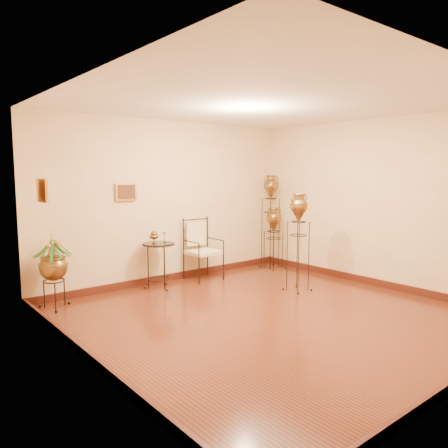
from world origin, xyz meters
TOP-DOWN VIEW (x-y plane):
  - ground at (0.00, 0.00)m, footprint 5.00×5.00m
  - room_shell at (-0.01, 0.01)m, footprint 5.02×5.02m
  - amphora_tall at (2.15, 2.15)m, footprint 0.39×0.39m
  - amphora_mid at (1.22, 0.60)m, footprint 0.44×0.44m
  - amphora_short at (2.11, 2.02)m, footprint 0.41×0.41m
  - planter_urn at (-2.15, 2.15)m, footprint 0.79×0.79m
  - armchair at (0.47, 2.15)m, footprint 0.62×0.58m
  - side_table at (-0.45, 2.15)m, footprint 0.60×0.60m

SIDE VIEW (x-z plane):
  - ground at x=0.00m, z-range 0.00..0.00m
  - side_table at x=-0.45m, z-range -0.08..0.87m
  - armchair at x=0.47m, z-range 0.00..1.09m
  - amphora_short at x=2.11m, z-range 0.00..1.24m
  - planter_urn at x=-2.15m, z-range 0.07..1.21m
  - amphora_mid at x=1.22m, z-range 0.01..1.61m
  - amphora_tall at x=2.15m, z-range 0.02..1.90m
  - room_shell at x=-0.01m, z-range 0.33..3.14m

